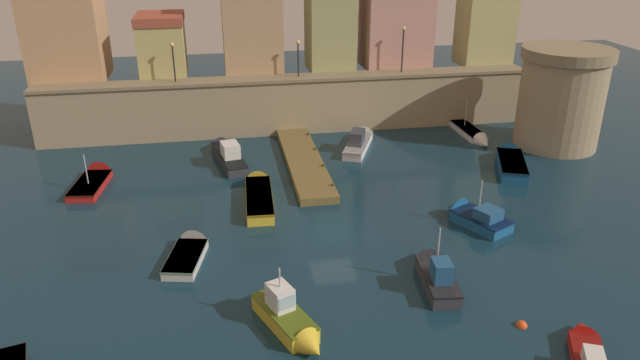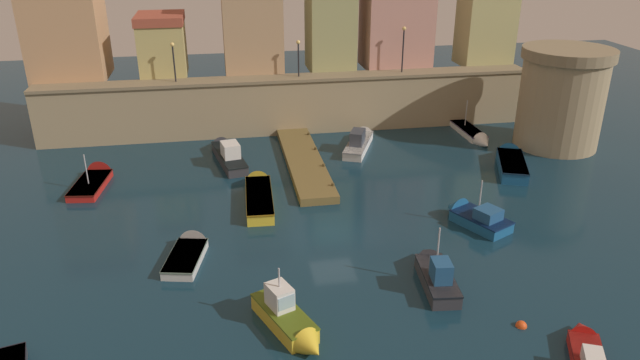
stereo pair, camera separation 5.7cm
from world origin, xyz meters
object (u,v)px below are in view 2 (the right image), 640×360
at_px(moored_boat_0, 473,216).
at_px(moored_boat_3, 227,153).
at_px(fortress_tower, 561,97).
at_px(quay_lamp_2, 403,42).
at_px(moored_boat_2, 290,321).
at_px(moored_boat_9, 96,178).
at_px(moored_boat_6, 190,250).
at_px(mooring_buoy_0, 521,326).
at_px(quay_lamp_0, 173,55).
at_px(moored_boat_4, 587,354).
at_px(quay_lamp_1, 298,52).
at_px(moored_boat_11, 259,192).
at_px(moored_boat_5, 360,140).
at_px(moored_boat_7, 472,133).
at_px(moored_boat_1, 510,160).
at_px(moored_boat_12, 435,272).

distance_m(moored_boat_0, moored_boat_3, 18.76).
height_order(fortress_tower, quay_lamp_2, quay_lamp_2).
height_order(moored_boat_2, moored_boat_9, moored_boat_2).
distance_m(moored_boat_6, mooring_buoy_0, 16.89).
bearing_deg(fortress_tower, mooring_buoy_0, -122.95).
height_order(quay_lamp_0, moored_boat_6, quay_lamp_0).
bearing_deg(moored_boat_6, moored_boat_9, 43.85).
height_order(quay_lamp_2, moored_boat_9, quay_lamp_2).
distance_m(moored_boat_4, moored_boat_9, 31.57).
height_order(quay_lamp_1, moored_boat_11, quay_lamp_1).
height_order(quay_lamp_2, moored_boat_11, quay_lamp_2).
xyz_separation_m(moored_boat_4, mooring_buoy_0, (-1.51, 2.51, -0.34)).
bearing_deg(moored_boat_5, quay_lamp_0, 95.82).
distance_m(quay_lamp_0, moored_boat_7, 24.69).
xyz_separation_m(quay_lamp_0, moored_boat_5, (13.97, -4.52, -6.23)).
relative_size(quay_lamp_2, moored_boat_7, 0.52).
relative_size(moored_boat_0, moored_boat_4, 0.94).
distance_m(fortress_tower, moored_boat_3, 25.79).
xyz_separation_m(quay_lamp_0, moored_boat_1, (23.69, -10.43, -6.28)).
distance_m(moored_boat_4, moored_boat_5, 25.96).
relative_size(quay_lamp_1, moored_boat_0, 0.65).
bearing_deg(moored_boat_3, moored_boat_11, -176.53).
xyz_separation_m(moored_boat_12, mooring_buoy_0, (2.53, -4.09, -0.50)).
relative_size(fortress_tower, quay_lamp_2, 2.04).
distance_m(moored_boat_2, moored_boat_11, 13.73).
bearing_deg(moored_boat_3, mooring_buoy_0, -162.19).
bearing_deg(fortress_tower, moored_boat_12, -133.78).
relative_size(quay_lamp_0, moored_boat_7, 0.43).
xyz_separation_m(quay_lamp_0, moored_boat_0, (17.45, -18.22, -6.28)).
bearing_deg(moored_boat_7, moored_boat_12, -28.72).
height_order(quay_lamp_2, moored_boat_6, quay_lamp_2).
bearing_deg(moored_boat_12, quay_lamp_1, 13.95).
height_order(moored_boat_6, moored_boat_11, moored_boat_11).
height_order(moored_boat_4, moored_boat_7, moored_boat_7).
bearing_deg(quay_lamp_0, moored_boat_11, -67.07).
distance_m(moored_boat_5, moored_boat_7, 9.56).
bearing_deg(moored_boat_2, quay_lamp_0, 169.66).
xyz_separation_m(moored_boat_1, moored_boat_5, (-9.72, 5.91, 0.05)).
bearing_deg(moored_boat_3, moored_boat_0, -142.99).
relative_size(quay_lamp_1, mooring_buoy_0, 5.86).
distance_m(quay_lamp_2, moored_boat_0, 19.44).
bearing_deg(moored_boat_7, moored_boat_11, -65.36).
distance_m(moored_boat_6, moored_boat_7, 26.96).
distance_m(moored_boat_5, mooring_buoy_0, 23.32).
bearing_deg(moored_boat_0, moored_boat_1, -65.21).
xyz_separation_m(moored_boat_3, moored_boat_12, (9.54, -18.07, -0.03)).
relative_size(quay_lamp_2, moored_boat_5, 0.55).
relative_size(moored_boat_11, moored_boat_12, 1.45).
bearing_deg(quay_lamp_2, moored_boat_2, -116.11).
bearing_deg(quay_lamp_2, quay_lamp_0, 180.00).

